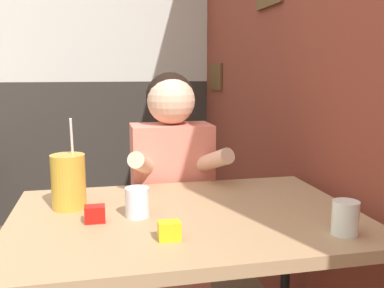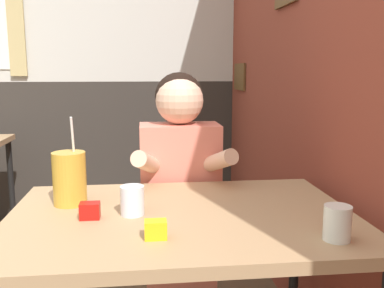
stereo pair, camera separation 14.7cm
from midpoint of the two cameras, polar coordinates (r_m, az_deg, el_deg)
name	(u,v)px [view 2 (the right image)]	position (r m, az deg, el deg)	size (l,w,h in m)	color
brick_wall_right	(289,38)	(2.32, 14.62, 13.56)	(0.08, 4.48, 2.70)	brown
back_wall	(55,48)	(3.49, -16.63, 12.18)	(5.74, 0.09, 2.70)	silver
main_table	(182,233)	(1.39, 1.71, -11.88)	(1.09, 0.76, 0.74)	tan
person_seated	(180,201)	(1.89, 0.64, -7.58)	(0.42, 0.41, 1.18)	#EA7F6B
cocktail_pitcher	(70,178)	(1.47, -13.29, -4.51)	(0.11, 0.11, 0.30)	gold
glass_near_pitcher	(132,200)	(1.35, -4.86, -7.56)	(0.07, 0.07, 0.09)	silver
glass_center	(337,223)	(1.24, 22.13, -9.79)	(0.07, 0.07, 0.09)	silver
condiment_ketchup	(90,211)	(1.33, -10.39, -8.79)	(0.06, 0.04, 0.05)	#B7140F
condiment_mustard	(156,229)	(1.17, -1.22, -11.39)	(0.06, 0.04, 0.05)	yellow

